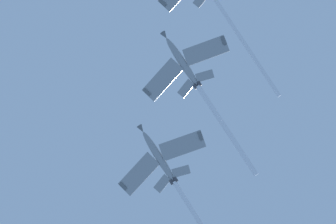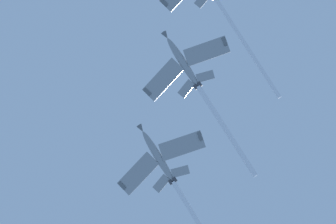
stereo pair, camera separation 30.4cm
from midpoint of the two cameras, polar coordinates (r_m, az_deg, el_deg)
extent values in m
cube|color=#595E60|center=(149.33, -0.38, 8.77)|extent=(1.88, 1.30, 0.70)
cylinder|color=white|center=(144.78, 6.27, 5.26)|extent=(23.64, 4.04, 8.83)
ellipsoid|color=gray|center=(145.06, 1.13, 4.01)|extent=(11.94, 3.33, 4.98)
cone|color=#595E60|center=(146.72, -0.25, 6.16)|extent=(2.05, 1.47, 1.63)
ellipsoid|color=black|center=(146.13, 0.73, 4.65)|extent=(3.06, 1.42, 1.72)
cube|color=gray|center=(144.71, 3.06, 4.90)|extent=(4.33, 9.29, 1.30)
cube|color=#595E60|center=(144.84, 4.50, 5.68)|extent=(1.81, 0.86, 0.67)
cube|color=gray|center=(145.05, -0.46, 2.62)|extent=(6.67, 9.65, 1.30)
cube|color=#595E60|center=(145.44, -1.74, 1.63)|extent=(1.88, 1.32, 0.67)
cube|color=gray|center=(143.96, 2.94, 2.88)|extent=(2.33, 3.84, 0.71)
cube|color=gray|center=(144.11, 1.42, 1.89)|extent=(3.18, 4.01, 0.71)
cube|color=#595E60|center=(145.43, 2.21, 2.37)|extent=(3.14, 0.64, 3.40)
cylinder|color=#38383D|center=(143.75, 2.49, 2.22)|extent=(1.30, 0.97, 1.07)
cylinder|color=#38383D|center=(143.78, 2.19, 2.03)|extent=(1.30, 0.97, 1.07)
cylinder|color=white|center=(142.14, 4.66, -1.50)|extent=(20.54, 4.10, 7.56)
ellipsoid|color=gray|center=(143.90, -0.87, -3.58)|extent=(11.95, 3.27, 4.93)
cone|color=#595E60|center=(144.91, -2.24, -1.34)|extent=(2.04, 1.46, 1.63)
ellipsoid|color=black|center=(144.77, -1.26, -2.89)|extent=(3.05, 1.41, 1.71)
cube|color=gray|center=(143.09, 1.07, -2.72)|extent=(4.39, 9.31, 1.28)
cube|color=#595E60|center=(142.84, 2.52, -1.95)|extent=(1.81, 0.87, 0.66)
cube|color=gray|center=(144.50, -2.48, -4.96)|extent=(6.63, 9.65, 1.28)
cube|color=#595E60|center=(145.32, -3.77, -5.91)|extent=(1.89, 1.31, 0.66)
cube|color=gray|center=(143.06, 0.93, -4.79)|extent=(2.35, 3.85, 0.70)
cube|color=gray|center=(143.67, -0.60, -5.75)|extent=(3.17, 4.01, 0.70)
cube|color=#595E60|center=(144.74, 0.21, -5.21)|extent=(3.13, 0.62, 3.40)
cylinder|color=#38383D|center=(143.11, 0.47, -5.45)|extent=(1.30, 0.96, 1.07)
cylinder|color=#38383D|center=(143.23, 0.17, -5.64)|extent=(1.30, 0.96, 1.07)
camera|label=1|loc=(0.15, 89.94, -0.38)|focal=75.98mm
camera|label=2|loc=(0.15, -90.06, 0.38)|focal=75.98mm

